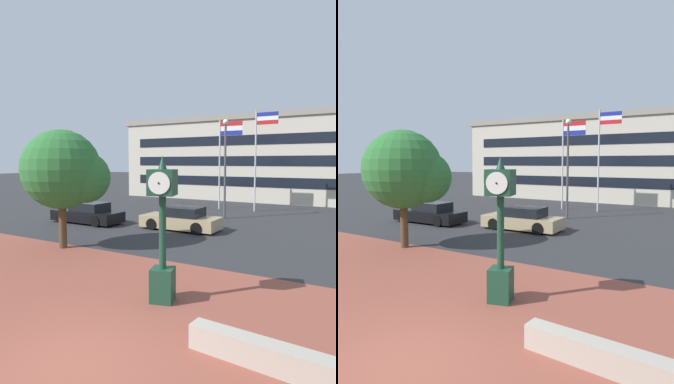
{
  "view_description": "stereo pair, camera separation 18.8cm",
  "coord_description": "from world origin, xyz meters",
  "views": [
    {
      "loc": [
        4.64,
        -4.36,
        3.73
      ],
      "look_at": [
        0.04,
        3.46,
        2.96
      ],
      "focal_mm": 32.75,
      "sensor_mm": 36.0,
      "label": 1
    },
    {
      "loc": [
        4.8,
        -4.27,
        3.73
      ],
      "look_at": [
        0.04,
        3.46,
        2.96
      ],
      "focal_mm": 32.75,
      "sensor_mm": 36.0,
      "label": 2
    }
  ],
  "objects": [
    {
      "name": "ground_plane",
      "position": [
        0.0,
        0.0,
        0.0
      ],
      "size": [
        200.0,
        200.0,
        0.0
      ],
      "primitive_type": "plane",
      "color": "#2D2D30"
    },
    {
      "name": "plaza_brick_paving",
      "position": [
        0.0,
        1.4,
        0.0
      ],
      "size": [
        44.0,
        10.8,
        0.01
      ],
      "primitive_type": "cube",
      "color": "brown",
      "rests_on": "ground"
    },
    {
      "name": "planter_wall",
      "position": [
        3.2,
        1.74,
        0.25
      ],
      "size": [
        3.22,
        0.62,
        0.5
      ],
      "primitive_type": "cube",
      "rotation": [
        0.0,
        0.0,
        -0.07
      ],
      "color": "#ADA393",
      "rests_on": "ground"
    },
    {
      "name": "street_clock",
      "position": [
        -0.1,
        3.43,
        1.9
      ],
      "size": [
        0.84,
        0.87,
        3.9
      ],
      "rotation": [
        0.0,
        0.0,
        0.29
      ],
      "color": "#19422D",
      "rests_on": "ground"
    },
    {
      "name": "plaza_tree",
      "position": [
        -6.73,
        6.37,
        3.33
      ],
      "size": [
        3.67,
        3.41,
        5.12
      ],
      "color": "#4C3823",
      "rests_on": "ground"
    },
    {
      "name": "car_street_near",
      "position": [
        -4.4,
        12.48,
        0.57
      ],
      "size": [
        4.4,
        1.91,
        1.28
      ],
      "rotation": [
        0.0,
        0.0,
        1.59
      ],
      "color": "tan",
      "rests_on": "ground"
    },
    {
      "name": "car_street_far",
      "position": [
        -10.39,
        11.49,
        0.57
      ],
      "size": [
        4.58,
        1.84,
        1.28
      ],
      "rotation": [
        0.0,
        0.0,
        1.57
      ],
      "color": "black",
      "rests_on": "ground"
    },
    {
      "name": "flagpole_primary",
      "position": [
        -5.62,
        21.66,
        4.44
      ],
      "size": [
        1.9,
        0.14,
        7.15
      ],
      "color": "silver",
      "rests_on": "ground"
    },
    {
      "name": "flagpole_secondary",
      "position": [
        -2.85,
        21.66,
        4.56
      ],
      "size": [
        1.68,
        0.14,
        7.65
      ],
      "color": "silver",
      "rests_on": "ground"
    },
    {
      "name": "civic_building",
      "position": [
        -3.16,
        34.92,
        4.1
      ],
      "size": [
        32.19,
        15.92,
        8.17
      ],
      "color": "beige",
      "rests_on": "ground"
    },
    {
      "name": "street_lamp_post",
      "position": [
        -3.75,
        17.29,
        3.98
      ],
      "size": [
        0.36,
        0.36,
        6.5
      ],
      "color": "#4C4C51",
      "rests_on": "ground"
    }
  ]
}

